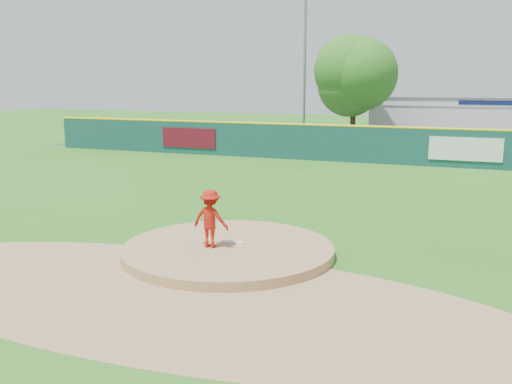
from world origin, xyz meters
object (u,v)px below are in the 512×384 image
at_px(van, 381,138).
at_px(light_pole_left, 305,57).
at_px(pitcher, 211,219).
at_px(deciduous_tree, 354,79).
at_px(playground_slide, 198,132).
at_px(pool_building_grp, 481,119).

relative_size(van, light_pole_left, 0.48).
relative_size(pitcher, van, 0.29).
bearing_deg(deciduous_tree, playground_slide, -176.85).
xyz_separation_m(pitcher, light_pole_left, (-5.64, 27.27, 5.05)).
xyz_separation_m(deciduous_tree, light_pole_left, (-4.00, 2.00, 1.50)).
height_order(van, light_pole_left, light_pole_left).
bearing_deg(playground_slide, pool_building_grp, 21.59).
relative_size(pool_building_grp, playground_slide, 5.78).
height_order(pool_building_grp, deciduous_tree, deciduous_tree).
bearing_deg(van, deciduous_tree, 62.30).
bearing_deg(deciduous_tree, pool_building_grp, 41.16).
height_order(pitcher, pool_building_grp, pool_building_grp).
relative_size(pitcher, light_pole_left, 0.14).
bearing_deg(van, light_pole_left, 47.90).
bearing_deg(pitcher, pool_building_grp, -98.88).
height_order(van, playground_slide, van).
distance_m(pool_building_grp, deciduous_tree, 11.01).
height_order(playground_slide, deciduous_tree, deciduous_tree).
xyz_separation_m(van, pool_building_grp, (6.08, 7.20, 0.92)).
xyz_separation_m(pool_building_grp, deciduous_tree, (-8.00, -6.99, 2.89)).
height_order(pitcher, deciduous_tree, deciduous_tree).
xyz_separation_m(van, playground_slide, (-13.15, -0.42, -0.01)).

